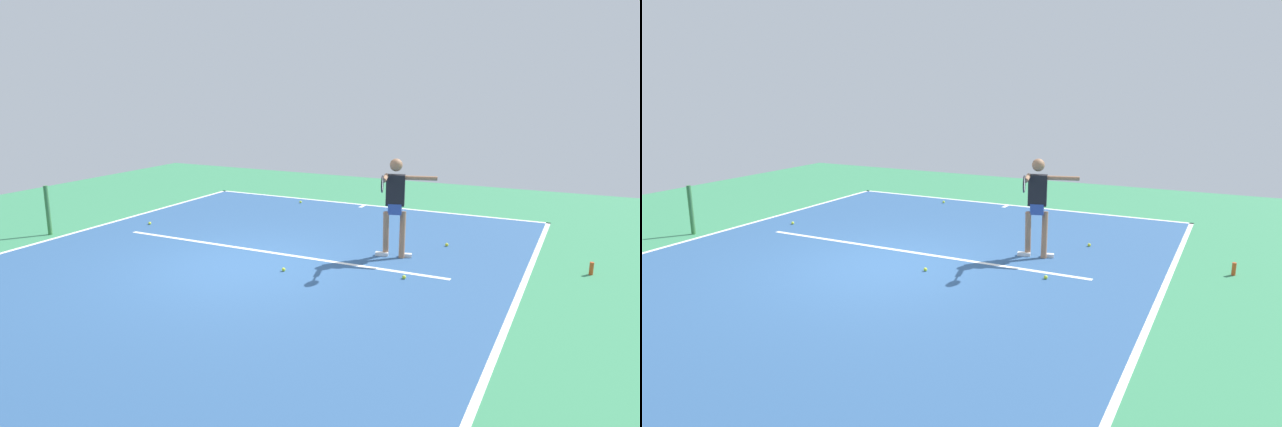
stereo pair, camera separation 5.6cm
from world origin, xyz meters
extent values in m
plane|color=#388456|center=(0.00, 0.00, 0.00)|extent=(20.34, 20.34, 0.00)
cube|color=#2D5484|center=(0.00, 0.00, 0.00)|extent=(9.31, 11.83, 0.00)
cube|color=white|center=(0.00, -5.87, 0.00)|extent=(9.31, 0.10, 0.01)
cube|color=white|center=(-4.61, 0.00, 0.00)|extent=(0.10, 11.83, 0.01)
cube|color=white|center=(4.61, 0.00, 0.00)|extent=(0.10, 11.83, 0.01)
cube|color=white|center=(0.00, -0.96, 0.00)|extent=(6.98, 0.10, 0.01)
cube|color=white|center=(0.00, -5.67, 0.00)|extent=(0.10, 0.30, 0.01)
cylinder|color=#38753D|center=(4.96, 0.00, 0.54)|extent=(0.09, 0.09, 1.07)
cylinder|color=#9E7051|center=(-2.36, -1.81, 0.43)|extent=(0.17, 0.26, 0.88)
cube|color=white|center=(-2.43, -1.83, 0.04)|extent=(0.26, 0.16, 0.07)
cylinder|color=#9E7051|center=(-2.07, -1.73, 0.43)|extent=(0.17, 0.26, 0.88)
cube|color=white|center=(-2.00, -1.72, 0.04)|extent=(0.26, 0.16, 0.07)
cube|color=#2D4799|center=(-2.21, -1.77, 0.92)|extent=(0.29, 0.26, 0.20)
cube|color=black|center=(-2.21, -1.77, 1.27)|extent=(0.38, 0.26, 0.58)
sphere|color=#9E7051|center=(-2.21, -1.77, 1.74)|extent=(0.23, 0.23, 0.23)
cylinder|color=#9E7051|center=(-2.66, -1.90, 1.51)|extent=(0.58, 0.23, 0.08)
cylinder|color=#9E7051|center=(-2.13, -1.45, 1.54)|extent=(0.23, 0.58, 0.08)
cylinder|color=black|center=(-2.23, -1.07, 1.54)|extent=(0.09, 0.22, 0.03)
torus|color=black|center=(-2.30, -0.83, 1.54)|extent=(0.10, 0.29, 0.29)
cylinder|color=silver|center=(-2.30, -0.83, 1.54)|extent=(0.07, 0.24, 0.25)
sphere|color=#CCE033|center=(-0.79, -0.10, 0.03)|extent=(0.07, 0.07, 0.07)
sphere|color=yellow|center=(-2.95, -2.90, 0.03)|extent=(0.07, 0.07, 0.07)
sphere|color=#C6E53D|center=(1.67, -5.31, 0.03)|extent=(0.07, 0.07, 0.07)
sphere|color=#CCE033|center=(3.66, -1.63, 0.03)|extent=(0.07, 0.07, 0.07)
sphere|color=#CCE033|center=(-2.79, -0.65, 0.03)|extent=(0.07, 0.07, 0.07)
cylinder|color=#D84C1E|center=(-5.57, -2.27, 0.11)|extent=(0.07, 0.07, 0.22)
camera|label=1|loc=(-5.47, 7.94, 3.16)|focal=31.59mm
camera|label=2|loc=(-5.52, 7.91, 3.16)|focal=31.59mm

